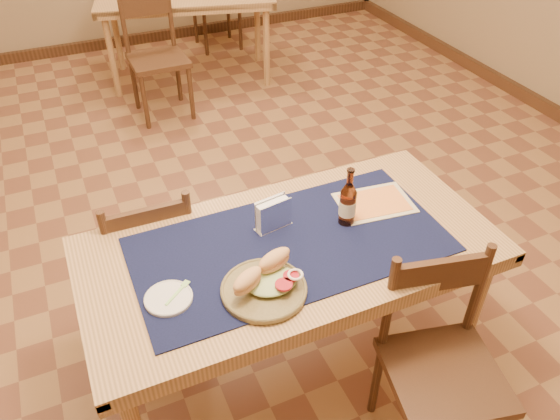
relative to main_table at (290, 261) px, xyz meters
name	(u,v)px	position (x,y,z in m)	size (l,w,h in m)	color
room	(212,11)	(0.00, 0.80, 0.73)	(6.04, 7.04, 2.84)	#936740
main_table	(290,261)	(0.00, 0.00, 0.00)	(1.60, 0.80, 0.75)	tan
placemat	(291,244)	(0.00, 0.00, 0.09)	(1.20, 0.60, 0.01)	#0F1237
baseboard	(230,251)	(0.00, 0.80, -0.62)	(6.00, 7.00, 0.10)	#462A19
back_table	(185,3)	(0.51, 3.25, 0.00)	(1.60, 1.06, 0.75)	tan
chair_main_far	(151,256)	(-0.47, 0.50, -0.22)	(0.40, 0.40, 0.85)	#462A19
chair_main_near	(441,363)	(0.37, -0.53, -0.21)	(0.49, 0.49, 0.89)	#462A19
chair_back_near	(156,55)	(0.10, 2.70, -0.19)	(0.43, 0.43, 0.93)	#462A19
chair_back_far	(217,0)	(0.97, 3.82, -0.19)	(0.43, 0.43, 0.91)	#462A19
sandwich_plate	(265,283)	(-0.18, -0.18, 0.12)	(0.30, 0.30, 0.12)	olive
side_plate	(168,298)	(-0.50, -0.09, 0.10)	(0.17, 0.17, 0.01)	silver
fork	(179,291)	(-0.46, -0.08, 0.10)	(0.11, 0.09, 0.00)	#A3E67E
beer_bottle	(348,203)	(0.26, 0.03, 0.18)	(0.07, 0.07, 0.25)	#4C210D
napkin_holder	(273,215)	(-0.02, 0.12, 0.15)	(0.16, 0.08, 0.13)	white
menu_card	(375,203)	(0.43, 0.09, 0.09)	(0.33, 0.26, 0.01)	beige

